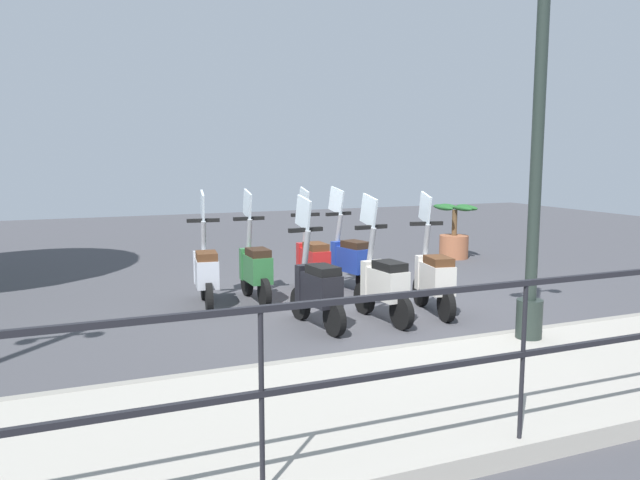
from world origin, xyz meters
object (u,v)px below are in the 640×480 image
scooter_near_0 (434,276)px  scooter_far_0 (349,258)px  scooter_near_1 (383,282)px  scooter_near_2 (317,287)px  lamp_post_near (537,156)px  scooter_far_2 (255,267)px  scooter_far_3 (206,271)px  potted_palm (454,236)px  scooter_far_1 (312,260)px

scooter_near_0 → scooter_far_0: (1.66, 0.40, 0.00)m
scooter_near_1 → scooter_near_2: 0.84m
lamp_post_near → scooter_near_2: size_ratio=2.73×
scooter_far_2 → scooter_near_0: bearing=-128.3°
lamp_post_near → scooter_far_0: lamp_post_near is taller
lamp_post_near → scooter_far_0: size_ratio=2.73×
scooter_near_1 → scooter_far_2: 1.94m
scooter_near_1 → scooter_near_2: same height
lamp_post_near → scooter_far_3: size_ratio=2.73×
scooter_far_0 → scooter_far_2: size_ratio=1.00×
scooter_far_3 → scooter_near_1: bearing=-123.1°
scooter_far_0 → scooter_far_3: bearing=82.6°
scooter_far_2 → lamp_post_near: bearing=-148.8°
scooter_far_0 → scooter_far_2: (-0.17, 1.51, 0.00)m
potted_palm → scooter_far_0: (-1.87, 3.14, 0.04)m
potted_palm → scooter_near_2: scooter_near_2 is taller
scooter_near_0 → scooter_near_1: 0.78m
potted_palm → lamp_post_near: bearing=152.8°
scooter_far_1 → scooter_near_0: bearing=-150.0°
scooter_near_1 → scooter_far_0: bearing=-17.1°
scooter_near_0 → scooter_far_1: 1.97m
scooter_far_0 → scooter_far_3: size_ratio=1.00×
scooter_near_1 → scooter_far_2: same height
scooter_near_0 → scooter_far_2: (1.49, 1.91, 0.00)m
scooter_far_0 → scooter_near_0: bearing=-178.5°
potted_palm → scooter_near_1: (-3.62, 3.52, 0.04)m
scooter_far_2 → scooter_far_3: (-0.01, 0.68, 0.00)m
scooter_near_1 → scooter_far_0: size_ratio=1.00×
scooter_far_2 → scooter_far_3: same height
scooter_near_2 → scooter_near_1: bearing=-100.1°
scooter_near_1 → scooter_near_0: bearing=-89.0°
scooter_far_1 → scooter_far_3: size_ratio=1.00×
scooter_near_0 → scooter_far_2: 2.42m
scooter_near_2 → scooter_far_3: bearing=26.1°
scooter_near_1 → scooter_far_0: 1.78m
scooter_far_0 → lamp_post_near: bearing=175.5°
scooter_near_0 → scooter_near_2: (-0.03, 1.61, 0.00)m
scooter_near_2 → scooter_far_0: size_ratio=1.00×
scooter_near_1 → scooter_far_1: (1.79, 0.20, 0.00)m
lamp_post_near → scooter_far_1: size_ratio=2.73×
scooter_near_2 → scooter_far_2: same height
scooter_near_2 → scooter_far_0: 2.08m
potted_palm → scooter_near_0: (-3.54, 2.74, 0.04)m
potted_palm → scooter_near_1: 5.04m
scooter_near_0 → potted_palm: bearing=-28.0°
scooter_near_2 → scooter_far_2: size_ratio=1.00×
lamp_post_near → scooter_near_1: bearing=26.9°
scooter_far_2 → scooter_far_0: bearing=-83.8°
scooter_near_0 → scooter_near_1: (-0.08, 0.77, 0.00)m
lamp_post_near → scooter_far_0: 3.73m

